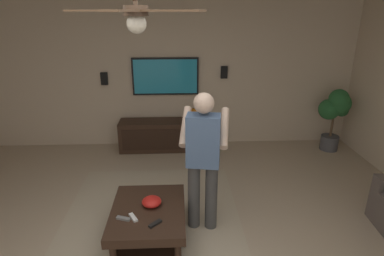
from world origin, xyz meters
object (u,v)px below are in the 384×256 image
(coffee_table, at_px, (148,217))
(vase_round, at_px, (193,114))
(person_standing, at_px, (203,155))
(media_console, at_px, (167,135))
(potted_plant_tall, at_px, (335,111))
(wall_speaker_right, at_px, (104,79))
(tv, at_px, (165,76))
(bowl, at_px, (152,202))
(wall_speaker_left, at_px, (224,72))
(remote_grey, at_px, (123,218))
(remote_black, at_px, (155,224))
(remote_white, at_px, (133,217))
(ceiling_fan, at_px, (136,14))

(coffee_table, xyz_separation_m, vase_round, (2.53, -0.62, 0.36))
(person_standing, bearing_deg, media_console, 21.53)
(potted_plant_tall, height_order, wall_speaker_right, wall_speaker_right)
(person_standing, bearing_deg, tv, 20.41)
(person_standing, xyz_separation_m, potted_plant_tall, (2.07, -2.51, -0.16))
(tv, distance_m, potted_plant_tall, 3.07)
(tv, height_order, bowl, tv)
(coffee_table, height_order, tv, tv)
(wall_speaker_left, bearing_deg, tv, 90.71)
(remote_grey, bearing_deg, coffee_table, -124.31)
(media_console, distance_m, person_standing, 2.42)
(media_console, relative_size, remote_black, 11.33)
(vase_round, height_order, wall_speaker_right, wall_speaker_right)
(coffee_table, bearing_deg, remote_white, 139.95)
(remote_black, height_order, ceiling_fan, ceiling_fan)
(person_standing, height_order, vase_round, person_standing)
(bowl, relative_size, wall_speaker_left, 0.98)
(coffee_table, bearing_deg, wall_speaker_left, -23.46)
(wall_speaker_right, bearing_deg, remote_white, -164.15)
(bowl, bearing_deg, vase_round, -13.39)
(vase_round, bearing_deg, ceiling_fan, 167.81)
(potted_plant_tall, xyz_separation_m, remote_white, (-2.44, 3.26, -0.36))
(remote_white, xyz_separation_m, vase_round, (2.69, -0.76, 0.25))
(media_console, bearing_deg, wall_speaker_right, -103.04)
(media_console, xyz_separation_m, remote_white, (-2.66, 0.27, 0.14))
(remote_white, height_order, wall_speaker_right, wall_speaker_right)
(bowl, bearing_deg, ceiling_fan, 177.65)
(coffee_table, bearing_deg, remote_black, -160.98)
(remote_black, height_order, wall_speaker_right, wall_speaker_right)
(potted_plant_tall, height_order, vase_round, potted_plant_tall)
(wall_speaker_left, xyz_separation_m, wall_speaker_right, (0.00, 2.16, -0.09))
(tv, bearing_deg, remote_black, -0.68)
(person_standing, bearing_deg, potted_plant_tall, -40.99)
(tv, xyz_separation_m, person_standing, (-2.52, -0.48, -0.38))
(vase_round, distance_m, wall_speaker_left, 0.94)
(potted_plant_tall, xyz_separation_m, remote_black, (-2.56, 3.03, -0.36))
(coffee_table, height_order, remote_white, remote_white)
(potted_plant_tall, height_order, ceiling_fan, ceiling_fan)
(media_console, relative_size, remote_grey, 11.33)
(media_console, distance_m, wall_speaker_left, 1.55)
(coffee_table, bearing_deg, wall_speaker_right, 19.36)
(bowl, bearing_deg, potted_plant_tall, -54.31)
(coffee_table, relative_size, wall_speaker_right, 4.55)
(bowl, xyz_separation_m, vase_round, (2.46, -0.59, 0.21))
(media_console, distance_m, potted_plant_tall, 3.04)
(remote_white, bearing_deg, remote_black, 34.78)
(coffee_table, xyz_separation_m, media_console, (2.49, -0.13, -0.02))
(coffee_table, height_order, person_standing, person_standing)
(remote_white, relative_size, ceiling_fan, 0.13)
(remote_black, xyz_separation_m, wall_speaker_left, (3.02, -1.10, 0.97))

